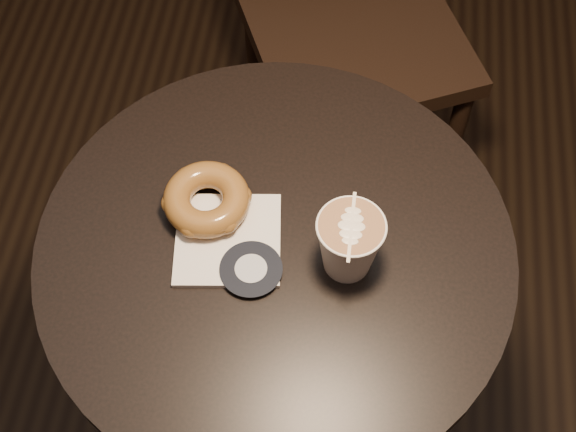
{
  "coord_description": "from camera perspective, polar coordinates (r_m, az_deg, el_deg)",
  "views": [
    {
      "loc": [
        0.09,
        -0.55,
        1.77
      ],
      "look_at": [
        0.01,
        0.03,
        0.79
      ],
      "focal_mm": 50.0,
      "sensor_mm": 36.0,
      "label": 1
    }
  ],
  "objects": [
    {
      "name": "cafe_table",
      "position": [
        1.34,
        -0.8,
        -6.2
      ],
      "size": [
        0.7,
        0.7,
        0.75
      ],
      "color": "black",
      "rests_on": "ground"
    },
    {
      "name": "pastry_bag",
      "position": [
        1.16,
        -4.29,
        -1.68
      ],
      "size": [
        0.17,
        0.17,
        0.01
      ],
      "primitive_type": "cube",
      "rotation": [
        0.0,
        0.0,
        0.12
      ],
      "color": "white",
      "rests_on": "cafe_table"
    },
    {
      "name": "doughnut",
      "position": [
        1.17,
        -5.81,
        1.19
      ],
      "size": [
        0.13,
        0.13,
        0.04
      ],
      "primitive_type": "torus",
      "color": "brown",
      "rests_on": "pastry_bag"
    },
    {
      "name": "latte_cup",
      "position": [
        1.1,
        4.36,
        -2.06
      ],
      "size": [
        0.1,
        0.1,
        0.11
      ],
      "primitive_type": null,
      "color": "white",
      "rests_on": "cafe_table"
    }
  ]
}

